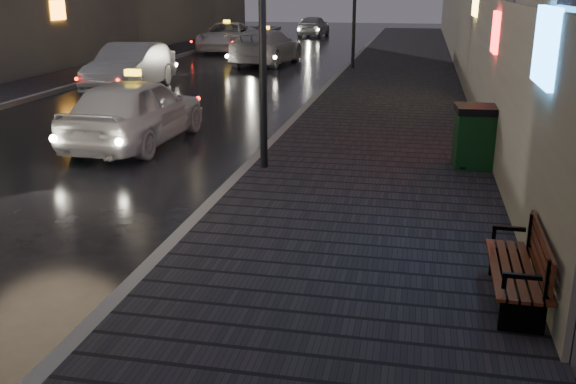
% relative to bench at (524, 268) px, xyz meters
% --- Properties ---
extents(sidewalk, '(4.60, 58.00, 0.15)m').
position_rel_bench_xyz_m(sidewalk, '(-2.01, 19.83, -0.49)').
color(sidewalk, black).
rests_on(sidewalk, ground).
extents(curb, '(0.20, 58.00, 0.15)m').
position_rel_bench_xyz_m(curb, '(-4.41, 19.83, -0.49)').
color(curb, slate).
rests_on(curb, ground).
extents(sidewalk_far, '(2.40, 58.00, 0.15)m').
position_rel_bench_xyz_m(sidewalk_far, '(-14.61, 19.83, -0.49)').
color(sidewalk_far, black).
rests_on(sidewalk_far, ground).
extents(curb_far, '(0.20, 58.00, 0.15)m').
position_rel_bench_xyz_m(curb_far, '(-13.31, 19.83, -0.49)').
color(curb_far, slate).
rests_on(curb_far, ground).
extents(bench, '(0.59, 1.62, 0.82)m').
position_rel_bench_xyz_m(bench, '(0.00, 0.00, 0.00)').
color(bench, black).
rests_on(bench, sidewalk).
extents(trash_bin, '(0.82, 0.82, 1.18)m').
position_rel_bench_xyz_m(trash_bin, '(-0.14, 5.67, 0.19)').
color(trash_bin, black).
rests_on(trash_bin, sidewalk).
extents(taxi_near, '(1.96, 4.63, 1.56)m').
position_rel_bench_xyz_m(taxi_near, '(-7.50, 6.67, 0.22)').
color(taxi_near, white).
rests_on(taxi_near, ground).
extents(car_left_mid, '(1.93, 4.91, 1.59)m').
position_rel_bench_xyz_m(car_left_mid, '(-11.06, 14.13, 0.23)').
color(car_left_mid, '#9FA0A7').
rests_on(car_left_mid, ground).
extents(taxi_mid, '(2.79, 5.65, 1.58)m').
position_rel_bench_xyz_m(taxi_mid, '(-8.30, 22.72, 0.23)').
color(taxi_mid, silver).
rests_on(taxi_mid, ground).
extents(taxi_far, '(2.81, 5.64, 1.54)m').
position_rel_bench_xyz_m(taxi_far, '(-11.94, 28.61, 0.21)').
color(taxi_far, silver).
rests_on(taxi_far, ground).
extents(car_far, '(1.97, 4.39, 1.47)m').
position_rel_bench_xyz_m(car_far, '(-8.97, 40.25, 0.17)').
color(car_far, '#9D9EA5').
rests_on(car_far, ground).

